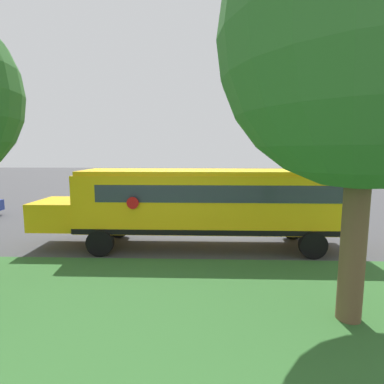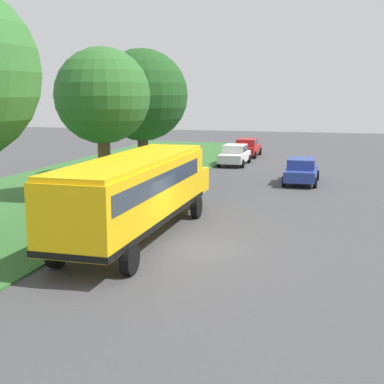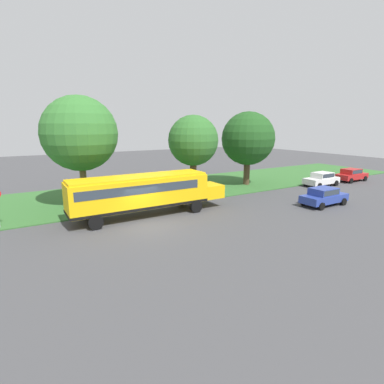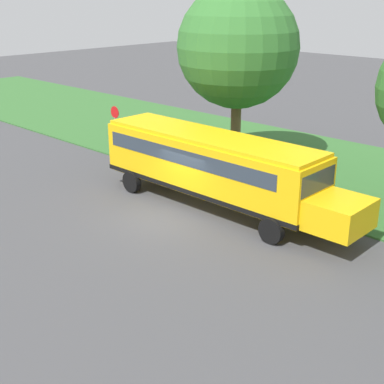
% 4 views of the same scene
% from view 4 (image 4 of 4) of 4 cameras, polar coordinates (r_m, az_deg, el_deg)
% --- Properties ---
extents(ground_plane, '(120.00, 120.00, 0.00)m').
position_cam_4_polar(ground_plane, '(22.14, -2.87, -2.73)').
color(ground_plane, '#424244').
extents(grass_verge, '(12.00, 80.00, 0.08)m').
position_cam_4_polar(grass_verge, '(29.48, 11.31, 2.97)').
color(grass_verge, '#33662D').
rests_on(grass_verge, ground).
extents(school_bus, '(2.85, 12.42, 3.16)m').
position_cam_4_polar(school_bus, '(22.58, 2.41, 2.97)').
color(school_bus, yellow).
rests_on(school_bus, ground).
extents(oak_tree_beside_bus, '(6.18, 6.18, 9.25)m').
position_cam_4_polar(oak_tree_beside_bus, '(27.87, 4.87, 15.30)').
color(oak_tree_beside_bus, brown).
rests_on(oak_tree_beside_bus, ground).
extents(stop_sign, '(0.08, 0.68, 2.74)m').
position_cam_4_polar(stop_sign, '(30.85, -8.18, 7.22)').
color(stop_sign, gray).
rests_on(stop_sign, ground).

